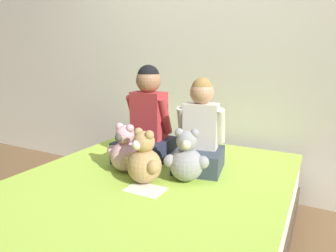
{
  "coord_description": "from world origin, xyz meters",
  "views": [
    {
      "loc": [
        0.87,
        -1.34,
        1.17
      ],
      "look_at": [
        0.0,
        0.32,
        0.74
      ],
      "focal_mm": 32.0,
      "sensor_mm": 36.0,
      "label": 1
    }
  ],
  "objects_px": {
    "teddy_bear_held_by_left_child": "(125,151)",
    "teddy_bear_between_children": "(144,161)",
    "child_on_left": "(147,123)",
    "child_on_right": "(200,134)",
    "bed": "(143,221)",
    "teddy_bear_held_by_right_child": "(186,159)",
    "sign_card": "(145,189)"
  },
  "relations": [
    {
      "from": "child_on_left",
      "to": "child_on_right",
      "type": "distance_m",
      "value": 0.4
    },
    {
      "from": "bed",
      "to": "teddy_bear_held_by_left_child",
      "type": "bearing_deg",
      "value": 146.74
    },
    {
      "from": "teddy_bear_held_by_left_child",
      "to": "sign_card",
      "type": "relative_size",
      "value": 1.48
    },
    {
      "from": "child_on_right",
      "to": "teddy_bear_held_by_right_child",
      "type": "distance_m",
      "value": 0.24
    },
    {
      "from": "teddy_bear_held_by_left_child",
      "to": "teddy_bear_between_children",
      "type": "relative_size",
      "value": 0.97
    },
    {
      "from": "bed",
      "to": "child_on_left",
      "type": "relative_size",
      "value": 3.08
    },
    {
      "from": "teddy_bear_held_by_left_child",
      "to": "child_on_left",
      "type": "bearing_deg",
      "value": 96.53
    },
    {
      "from": "teddy_bear_held_by_left_child",
      "to": "sign_card",
      "type": "height_order",
      "value": "teddy_bear_held_by_left_child"
    },
    {
      "from": "bed",
      "to": "teddy_bear_held_by_right_child",
      "type": "bearing_deg",
      "value": 41.45
    },
    {
      "from": "teddy_bear_held_by_left_child",
      "to": "teddy_bear_held_by_right_child",
      "type": "distance_m",
      "value": 0.41
    },
    {
      "from": "teddy_bear_held_by_right_child",
      "to": "teddy_bear_between_children",
      "type": "distance_m",
      "value": 0.25
    },
    {
      "from": "bed",
      "to": "teddy_bear_held_by_left_child",
      "type": "height_order",
      "value": "teddy_bear_held_by_left_child"
    },
    {
      "from": "bed",
      "to": "teddy_bear_held_by_right_child",
      "type": "height_order",
      "value": "teddy_bear_held_by_right_child"
    },
    {
      "from": "bed",
      "to": "teddy_bear_between_children",
      "type": "xyz_separation_m",
      "value": [
        -0.01,
        0.04,
        0.37
      ]
    },
    {
      "from": "teddy_bear_held_by_left_child",
      "to": "bed",
      "type": "bearing_deg",
      "value": -26.41
    },
    {
      "from": "teddy_bear_held_by_right_child",
      "to": "teddy_bear_held_by_left_child",
      "type": "bearing_deg",
      "value": 165.51
    },
    {
      "from": "child_on_left",
      "to": "teddy_bear_held_by_left_child",
      "type": "bearing_deg",
      "value": -88.11
    },
    {
      "from": "child_on_left",
      "to": "sign_card",
      "type": "height_order",
      "value": "child_on_left"
    },
    {
      "from": "bed",
      "to": "child_on_right",
      "type": "bearing_deg",
      "value": 64.04
    },
    {
      "from": "child_on_left",
      "to": "teddy_bear_held_by_right_child",
      "type": "height_order",
      "value": "child_on_left"
    },
    {
      "from": "child_on_left",
      "to": "teddy_bear_held_by_left_child",
      "type": "relative_size",
      "value": 2.13
    },
    {
      "from": "child_on_left",
      "to": "teddy_bear_between_children",
      "type": "distance_m",
      "value": 0.44
    },
    {
      "from": "teddy_bear_between_children",
      "to": "sign_card",
      "type": "bearing_deg",
      "value": -39.46
    },
    {
      "from": "teddy_bear_between_children",
      "to": "sign_card",
      "type": "height_order",
      "value": "teddy_bear_between_children"
    },
    {
      "from": "teddy_bear_held_by_right_child",
      "to": "sign_card",
      "type": "xyz_separation_m",
      "value": [
        -0.15,
        -0.22,
        -0.13
      ]
    },
    {
      "from": "teddy_bear_held_by_left_child",
      "to": "teddy_bear_between_children",
      "type": "bearing_deg",
      "value": -19.37
    },
    {
      "from": "bed",
      "to": "sign_card",
      "type": "bearing_deg",
      "value": -41.81
    },
    {
      "from": "child_on_right",
      "to": "sign_card",
      "type": "relative_size",
      "value": 2.81
    },
    {
      "from": "teddy_bear_between_children",
      "to": "child_on_right",
      "type": "bearing_deg",
      "value": 76.6
    },
    {
      "from": "child_on_left",
      "to": "bed",
      "type": "bearing_deg",
      "value": -60.41
    },
    {
      "from": "child_on_left",
      "to": "teddy_bear_held_by_right_child",
      "type": "distance_m",
      "value": 0.48
    },
    {
      "from": "teddy_bear_held_by_left_child",
      "to": "teddy_bear_held_by_right_child",
      "type": "relative_size",
      "value": 0.98
    }
  ]
}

